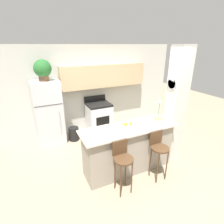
{
  "coord_description": "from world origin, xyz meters",
  "views": [
    {
      "loc": [
        -1.67,
        -2.67,
        2.54
      ],
      "look_at": [
        0.0,
        0.79,
        1.05
      ],
      "focal_mm": 28.0,
      "sensor_mm": 36.0,
      "label": 1
    }
  ],
  "objects_px": {
    "stove_range": "(99,117)",
    "potted_plant_on_fridge": "(43,69)",
    "refrigerator": "(49,113)",
    "bar_stool_left": "(123,160)",
    "fruit_bowl": "(128,126)",
    "bar_stool_right": "(159,149)",
    "trash_bin": "(74,134)",
    "orchid_vase": "(158,116)"
  },
  "relations": [
    {
      "from": "refrigerator",
      "to": "bar_stool_left",
      "type": "relative_size",
      "value": 1.72
    },
    {
      "from": "bar_stool_left",
      "to": "orchid_vase",
      "type": "distance_m",
      "value": 1.33
    },
    {
      "from": "stove_range",
      "to": "fruit_bowl",
      "type": "xyz_separation_m",
      "value": [
        -0.12,
        -1.92,
        0.57
      ]
    },
    {
      "from": "bar_stool_right",
      "to": "trash_bin",
      "type": "height_order",
      "value": "bar_stool_right"
    },
    {
      "from": "bar_stool_left",
      "to": "bar_stool_right",
      "type": "distance_m",
      "value": 0.8
    },
    {
      "from": "refrigerator",
      "to": "bar_stool_right",
      "type": "bearing_deg",
      "value": -54.41
    },
    {
      "from": "fruit_bowl",
      "to": "bar_stool_right",
      "type": "bearing_deg",
      "value": -48.47
    },
    {
      "from": "bar_stool_left",
      "to": "fruit_bowl",
      "type": "distance_m",
      "value": 0.71
    },
    {
      "from": "potted_plant_on_fridge",
      "to": "trash_bin",
      "type": "height_order",
      "value": "potted_plant_on_fridge"
    },
    {
      "from": "refrigerator",
      "to": "bar_stool_right",
      "type": "xyz_separation_m",
      "value": [
        1.71,
        -2.4,
        -0.19
      ]
    },
    {
      "from": "bar_stool_left",
      "to": "bar_stool_right",
      "type": "xyz_separation_m",
      "value": [
        0.8,
        0.0,
        0.0
      ]
    },
    {
      "from": "refrigerator",
      "to": "potted_plant_on_fridge",
      "type": "bearing_deg",
      "value": 119.31
    },
    {
      "from": "bar_stool_right",
      "to": "fruit_bowl",
      "type": "relative_size",
      "value": 3.74
    },
    {
      "from": "refrigerator",
      "to": "bar_stool_right",
      "type": "relative_size",
      "value": 1.72
    },
    {
      "from": "bar_stool_right",
      "to": "bar_stool_left",
      "type": "bearing_deg",
      "value": 180.0
    },
    {
      "from": "orchid_vase",
      "to": "fruit_bowl",
      "type": "xyz_separation_m",
      "value": [
        -0.78,
        -0.03,
        -0.07
      ]
    },
    {
      "from": "refrigerator",
      "to": "bar_stool_left",
      "type": "bearing_deg",
      "value": -69.07
    },
    {
      "from": "potted_plant_on_fridge",
      "to": "fruit_bowl",
      "type": "distance_m",
      "value": 2.5
    },
    {
      "from": "refrigerator",
      "to": "bar_stool_right",
      "type": "distance_m",
      "value": 2.95
    },
    {
      "from": "bar_stool_left",
      "to": "orchid_vase",
      "type": "relative_size",
      "value": 2.17
    },
    {
      "from": "stove_range",
      "to": "potted_plant_on_fridge",
      "type": "bearing_deg",
      "value": 179.98
    },
    {
      "from": "stove_range",
      "to": "potted_plant_on_fridge",
      "type": "relative_size",
      "value": 2.07
    },
    {
      "from": "refrigerator",
      "to": "fruit_bowl",
      "type": "xyz_separation_m",
      "value": [
        1.29,
        -1.92,
        0.18
      ]
    },
    {
      "from": "refrigerator",
      "to": "orchid_vase",
      "type": "bearing_deg",
      "value": -42.44
    },
    {
      "from": "orchid_vase",
      "to": "fruit_bowl",
      "type": "distance_m",
      "value": 0.78
    },
    {
      "from": "bar_stool_right",
      "to": "stove_range",
      "type": "bearing_deg",
      "value": 97.15
    },
    {
      "from": "refrigerator",
      "to": "orchid_vase",
      "type": "xyz_separation_m",
      "value": [
        2.07,
        -1.89,
        0.25
      ]
    },
    {
      "from": "fruit_bowl",
      "to": "potted_plant_on_fridge",
      "type": "bearing_deg",
      "value": 123.95
    },
    {
      "from": "potted_plant_on_fridge",
      "to": "fruit_bowl",
      "type": "bearing_deg",
      "value": -56.05
    },
    {
      "from": "stove_range",
      "to": "bar_stool_left",
      "type": "relative_size",
      "value": 1.08
    },
    {
      "from": "trash_bin",
      "to": "bar_stool_right",
      "type": "bearing_deg",
      "value": -62.35
    },
    {
      "from": "refrigerator",
      "to": "fruit_bowl",
      "type": "relative_size",
      "value": 6.42
    },
    {
      "from": "stove_range",
      "to": "bar_stool_left",
      "type": "bearing_deg",
      "value": -101.74
    },
    {
      "from": "stove_range",
      "to": "orchid_vase",
      "type": "bearing_deg",
      "value": -70.89
    },
    {
      "from": "stove_range",
      "to": "trash_bin",
      "type": "xyz_separation_m",
      "value": [
        -0.85,
        -0.21,
        -0.27
      ]
    },
    {
      "from": "orchid_vase",
      "to": "trash_bin",
      "type": "relative_size",
      "value": 1.2
    },
    {
      "from": "refrigerator",
      "to": "orchid_vase",
      "type": "distance_m",
      "value": 2.82
    },
    {
      "from": "bar_stool_right",
      "to": "orchid_vase",
      "type": "height_order",
      "value": "orchid_vase"
    },
    {
      "from": "fruit_bowl",
      "to": "trash_bin",
      "type": "relative_size",
      "value": 0.7
    },
    {
      "from": "orchid_vase",
      "to": "bar_stool_right",
      "type": "bearing_deg",
      "value": -125.2
    },
    {
      "from": "refrigerator",
      "to": "trash_bin",
      "type": "height_order",
      "value": "refrigerator"
    },
    {
      "from": "bar_stool_left",
      "to": "refrigerator",
      "type": "bearing_deg",
      "value": 110.93
    }
  ]
}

